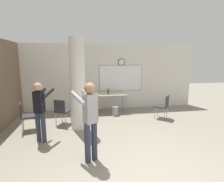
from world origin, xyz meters
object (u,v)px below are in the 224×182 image
Objects in this scene: folding_table at (109,95)px; chair_mid_room at (163,105)px; chair_near_pillar at (62,110)px; bottle_on_table at (108,92)px; chair_table_left at (88,105)px; chair_by_left_wall at (26,114)px; person_playing_front at (90,116)px; person_watching_back at (40,108)px.

chair_mid_room reaches higher than folding_table.
chair_near_pillar is at bearing -145.47° from folding_table.
chair_table_left is at bearing -140.83° from bottle_on_table.
chair_by_left_wall is 0.51× the size of person_playing_front.
folding_table is at bearing 148.02° from chair_mid_room.
chair_mid_room is at bearing 0.50° from chair_near_pillar.
bottle_on_table is 1.16m from chair_table_left.
chair_mid_room is at bearing 16.71° from person_watching_back.
folding_table is 3.16m from chair_by_left_wall.
chair_by_left_wall is at bearing -175.53° from chair_mid_room.
person_playing_front reaches higher than chair_near_pillar.
chair_near_pillar is (-1.74, -1.20, -0.19)m from folding_table.
chair_by_left_wall is at bearing 126.81° from person_watching_back.
chair_table_left is (1.89, 0.81, 0.00)m from chair_by_left_wall.
person_watching_back is at bearing -127.54° from chair_table_left.
chair_mid_room is at bearing 39.92° from person_playing_front.
bottle_on_table is at bearing 148.74° from chair_mid_room.
chair_by_left_wall and chair_near_pillar have the same top height.
folding_table is 3.60m from person_playing_front.
chair_table_left is 0.51× the size of person_playing_front.
chair_table_left is (-0.85, -0.70, -0.35)m from bottle_on_table.
chair_near_pillar is 1.30m from person_watching_back.
chair_table_left is at bearing 89.38° from person_playing_front.
chair_near_pillar is at bearing -179.50° from chair_mid_room.
chair_by_left_wall and chair_mid_room have the same top height.
chair_near_pillar is 0.99m from chair_table_left.
chair_mid_room is 1.00× the size of chair_table_left.
person_watching_back is at bearing 138.01° from person_playing_front.
person_watching_back is (-2.14, -2.36, 0.23)m from folding_table.
folding_table is 1.68× the size of chair_mid_room.
bottle_on_table is at bearing 28.68° from chair_by_left_wall.
chair_near_pillar is 2.48m from person_playing_front.
chair_by_left_wall is 1.13m from person_watching_back.
chair_mid_room is (1.86, -1.16, -0.19)m from folding_table.
bottle_on_table is at bearing 34.29° from chair_near_pillar.
person_playing_front is at bearing -69.86° from chair_near_pillar.
chair_near_pillar is (-3.60, -0.03, 0.00)m from chair_mid_room.
person_watching_back reaches higher than chair_by_left_wall.
person_watching_back is at bearing -132.10° from folding_table.
chair_mid_room is 4.20m from person_watching_back.
folding_table is at bearing 47.90° from person_watching_back.
chair_by_left_wall is at bearing 133.68° from person_playing_front.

